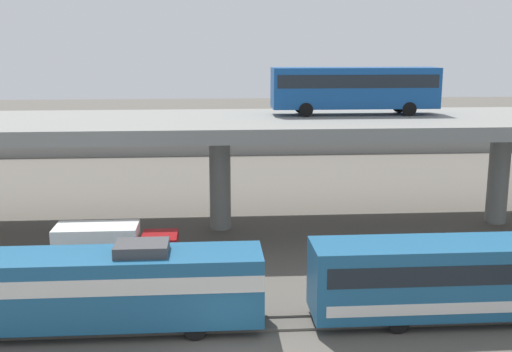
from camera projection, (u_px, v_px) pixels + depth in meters
rail_strip_near at (227, 332)px, 28.49m from camera, size 110.00×0.12×0.12m
rail_strip_far at (226, 318)px, 29.90m from camera, size 110.00×0.12×0.12m
train_locomotive at (62, 286)px, 28.22m from camera, size 17.73×3.04×4.18m
highway_overpass at (219, 129)px, 43.33m from camera, size 96.00×12.37×7.94m
transit_bus_on_overpass at (355, 86)px, 44.91m from camera, size 12.00×2.68×3.40m
service_truck_west at (113, 249)px, 35.11m from camera, size 6.80×2.46×3.04m
pier_parking_lot at (216, 142)px, 78.79m from camera, size 78.37×10.27×1.76m
parked_car_0 at (433, 125)px, 82.16m from camera, size 4.35×1.93×1.50m
parked_car_2 at (213, 127)px, 79.86m from camera, size 4.65×1.99×1.50m
parked_car_4 at (367, 129)px, 78.01m from camera, size 4.41×1.88×1.50m
parked_car_5 at (247, 131)px, 76.44m from camera, size 4.43×1.83×1.50m
parked_car_6 at (138, 131)px, 76.34m from camera, size 4.48×1.85×1.50m
parked_car_7 at (404, 128)px, 79.04m from camera, size 4.64×1.83×1.50m
harbor_water at (215, 126)px, 101.41m from camera, size 140.00×36.00×0.01m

